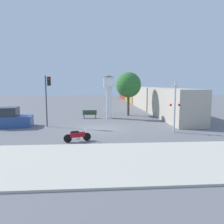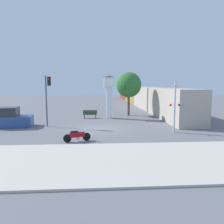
% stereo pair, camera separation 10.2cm
% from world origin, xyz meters
% --- Properties ---
extents(ground_plane, '(120.00, 120.00, 0.00)m').
position_xyz_m(ground_plane, '(0.00, 0.00, 0.00)').
color(ground_plane, slate).
extents(sidewalk_strip, '(36.00, 6.00, 0.10)m').
position_xyz_m(sidewalk_strip, '(0.00, -8.29, 0.05)').
color(sidewalk_strip, '#BCB7A8').
rests_on(sidewalk_strip, ground_plane).
extents(motorcycle, '(1.80, 0.70, 0.82)m').
position_xyz_m(motorcycle, '(-1.63, -4.30, 0.40)').
color(motorcycle, black).
rests_on(motorcycle, ground_plane).
extents(clock_tower, '(1.35, 1.35, 4.85)m').
position_xyz_m(clock_tower, '(1.09, 5.86, 3.22)').
color(clock_tower, white).
rests_on(clock_tower, ground_plane).
extents(freight_train, '(2.80, 47.91, 3.40)m').
position_xyz_m(freight_train, '(8.11, 23.07, 1.70)').
color(freight_train, '#ADA393').
rests_on(freight_train, ground_plane).
extents(traffic_light, '(0.50, 0.35, 4.63)m').
position_xyz_m(traffic_light, '(-4.71, 1.27, 3.16)').
color(traffic_light, '#47474C').
rests_on(traffic_light, ground_plane).
extents(railroad_crossing_signal, '(0.90, 0.82, 4.04)m').
position_xyz_m(railroad_crossing_signal, '(5.89, -1.97, 2.20)').
color(railroad_crossing_signal, '#B7B7BC').
rests_on(railroad_crossing_signal, ground_plane).
extents(street_tree, '(3.10, 3.10, 5.35)m').
position_xyz_m(street_tree, '(3.64, 8.02, 3.78)').
color(street_tree, brown).
rests_on(street_tree, ground_plane).
extents(bench, '(1.60, 0.44, 0.92)m').
position_xyz_m(bench, '(-1.09, 5.99, 0.49)').
color(bench, '#384C38').
rests_on(bench, ground_plane).
extents(parked_car, '(4.37, 2.24, 1.80)m').
position_xyz_m(parked_car, '(-8.41, 1.31, 0.75)').
color(parked_car, '#2D4C8C').
rests_on(parked_car, ground_plane).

